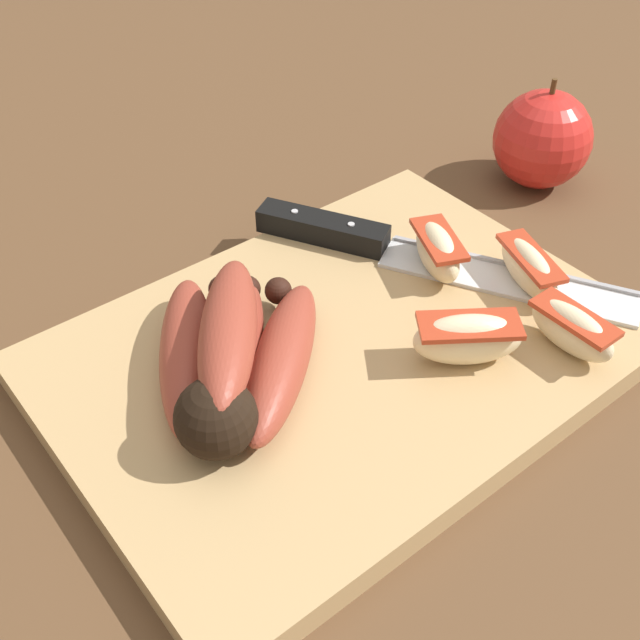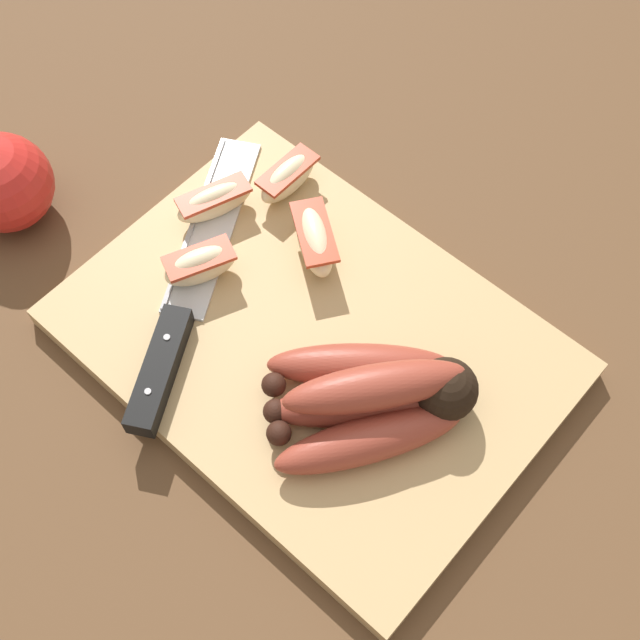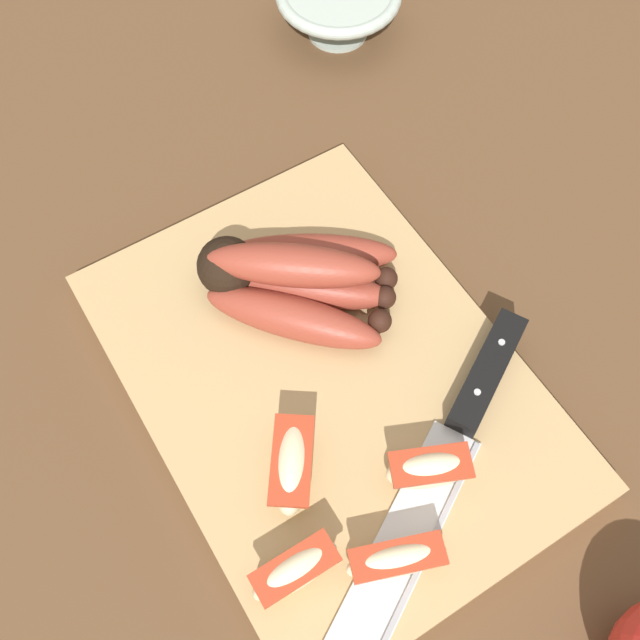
{
  "view_description": "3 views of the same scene",
  "coord_description": "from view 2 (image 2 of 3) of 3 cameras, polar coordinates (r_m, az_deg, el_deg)",
  "views": [
    {
      "loc": [
        0.25,
        0.28,
        0.36
      ],
      "look_at": [
        0.03,
        -0.0,
        0.05
      ],
      "focal_mm": 43.89,
      "sensor_mm": 36.0,
      "label": 1
    },
    {
      "loc": [
        0.22,
        -0.22,
        0.58
      ],
      "look_at": [
        0.02,
        0.01,
        0.04
      ],
      "focal_mm": 46.87,
      "sensor_mm": 36.0,
      "label": 2
    },
    {
      "loc": [
        -0.18,
        0.13,
        0.53
      ],
      "look_at": [
        0.04,
        -0.01,
        0.06
      ],
      "focal_mm": 42.13,
      "sensor_mm": 36.0,
      "label": 3
    }
  ],
  "objects": [
    {
      "name": "ground_plane",
      "position": [
        0.66,
        -1.51,
        -1.22
      ],
      "size": [
        6.0,
        6.0,
        0.0
      ],
      "primitive_type": "plane",
      "color": "brown"
    },
    {
      "name": "cutting_board",
      "position": [
        0.65,
        -0.27,
        -1.33
      ],
      "size": [
        0.36,
        0.26,
        0.02
      ],
      "primitive_type": "cube",
      "color": "tan",
      "rests_on": "ground_plane"
    },
    {
      "name": "banana_bunch",
      "position": [
        0.59,
        3.81,
        -5.33
      ],
      "size": [
        0.15,
        0.16,
        0.06
      ],
      "color": "black",
      "rests_on": "cutting_board"
    },
    {
      "name": "chefs_knife",
      "position": [
        0.65,
        -9.61,
        0.32
      ],
      "size": [
        0.16,
        0.26,
        0.02
      ],
      "color": "silver",
      "rests_on": "cutting_board"
    },
    {
      "name": "apple_wedge_near",
      "position": [
        0.7,
        -2.2,
        9.71
      ],
      "size": [
        0.02,
        0.06,
        0.03
      ],
      "color": "beige",
      "rests_on": "cutting_board"
    },
    {
      "name": "apple_wedge_middle",
      "position": [
        0.66,
        -0.38,
        5.52
      ],
      "size": [
        0.07,
        0.06,
        0.04
      ],
      "color": "beige",
      "rests_on": "cutting_board"
    },
    {
      "name": "apple_wedge_far",
      "position": [
        0.69,
        -7.21,
        8.03
      ],
      "size": [
        0.04,
        0.07,
        0.03
      ],
      "color": "beige",
      "rests_on": "cutting_board"
    },
    {
      "name": "apple_wedge_extra",
      "position": [
        0.66,
        -8.16,
        3.73
      ],
      "size": [
        0.05,
        0.06,
        0.03
      ],
      "color": "beige",
      "rests_on": "cutting_board"
    },
    {
      "name": "whole_apple",
      "position": [
        0.74,
        -20.86,
        8.75
      ],
      "size": [
        0.08,
        0.08,
        0.09
      ],
      "color": "red",
      "rests_on": "ground_plane"
    }
  ]
}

